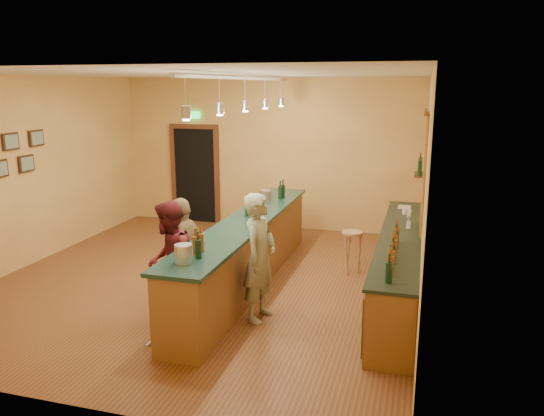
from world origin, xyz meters
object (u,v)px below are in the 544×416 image
(tasting_bar, at_px, (247,248))
(bar_stool, at_px, (352,240))
(customer_a, at_px, (169,262))
(bartender, at_px, (260,257))
(back_counter, at_px, (400,265))
(customer_b, at_px, (184,254))

(tasting_bar, height_order, bar_stool, tasting_bar)
(customer_a, bearing_deg, tasting_bar, 143.68)
(bartender, bearing_deg, back_counter, -46.79)
(customer_a, xyz_separation_m, bar_stool, (2.03, 2.47, -0.24))
(back_counter, distance_m, bar_stool, 1.15)
(customer_b, distance_m, bar_stool, 2.89)
(customer_a, relative_size, bar_stool, 2.28)
(tasting_bar, height_order, customer_b, customer_b)
(tasting_bar, bearing_deg, bartender, -63.23)
(customer_b, bearing_deg, tasting_bar, 159.26)
(customer_a, distance_m, customer_b, 0.43)
(customer_b, bearing_deg, back_counter, 120.29)
(back_counter, bearing_deg, bartender, -143.72)
(bartender, distance_m, customer_b, 1.10)
(bartender, relative_size, bar_stool, 2.40)
(customer_a, height_order, bar_stool, customer_a)
(tasting_bar, height_order, customer_a, customer_a)
(customer_b, bearing_deg, customer_a, 6.40)
(back_counter, relative_size, customer_a, 2.82)
(bartender, distance_m, customer_a, 1.17)
(tasting_bar, bearing_deg, back_counter, 4.53)
(customer_a, bearing_deg, bartender, 93.41)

